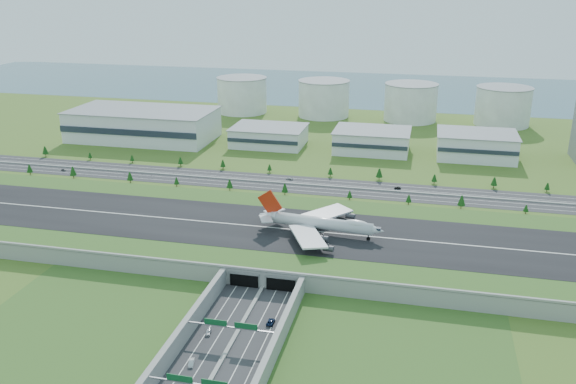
% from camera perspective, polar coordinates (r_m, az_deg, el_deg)
% --- Properties ---
extents(ground, '(1200.00, 1200.00, 0.00)m').
position_cam_1_polar(ground, '(320.57, -0.03, -4.83)').
color(ground, '#3E5A1C').
rests_on(ground, ground).
extents(airfield_deck, '(520.00, 100.00, 9.20)m').
position_cam_1_polar(airfield_deck, '(318.82, -0.03, -4.17)').
color(airfield_deck, gray).
rests_on(airfield_deck, ground).
extents(underpass_road, '(38.80, 120.40, 8.00)m').
position_cam_1_polar(underpass_road, '(234.91, -5.68, -13.82)').
color(underpass_road, '#28282B').
rests_on(underpass_road, ground).
extents(sign_gantry_near, '(38.70, 0.70, 9.80)m').
position_cam_1_polar(sign_gantry_near, '(236.49, -5.37, -12.55)').
color(sign_gantry_near, gray).
rests_on(sign_gantry_near, ground).
extents(north_expressway, '(560.00, 36.00, 0.12)m').
position_cam_1_polar(north_expressway, '(407.23, 2.99, 0.55)').
color(north_expressway, '#28282B').
rests_on(north_expressway, ground).
extents(tree_row, '(506.53, 48.69, 8.43)m').
position_cam_1_polar(tree_row, '(404.36, 2.24, 1.11)').
color(tree_row, '#3D2819').
rests_on(tree_row, ground).
extents(hangar_west, '(120.00, 60.00, 25.00)m').
position_cam_1_polar(hangar_west, '(538.95, -13.39, 6.15)').
color(hangar_west, silver).
rests_on(hangar_west, ground).
extents(hangar_mid_a, '(58.00, 42.00, 15.00)m').
position_cam_1_polar(hangar_mid_a, '(506.54, -1.79, 5.25)').
color(hangar_mid_a, silver).
rests_on(hangar_mid_a, ground).
extents(hangar_mid_b, '(58.00, 42.00, 17.00)m').
position_cam_1_polar(hangar_mid_b, '(492.07, 7.86, 4.77)').
color(hangar_mid_b, silver).
rests_on(hangar_mid_b, ground).
extents(hangar_mid_c, '(58.00, 42.00, 19.00)m').
position_cam_1_polar(hangar_mid_c, '(491.65, 17.20, 4.18)').
color(hangar_mid_c, silver).
rests_on(hangar_mid_c, ground).
extents(fuel_tank_a, '(50.00, 50.00, 35.00)m').
position_cam_1_polar(fuel_tank_a, '(633.40, -4.32, 9.02)').
color(fuel_tank_a, silver).
rests_on(fuel_tank_a, ground).
extents(fuel_tank_b, '(50.00, 50.00, 35.00)m').
position_cam_1_polar(fuel_tank_b, '(613.84, 3.37, 8.71)').
color(fuel_tank_b, silver).
rests_on(fuel_tank_b, ground).
extents(fuel_tank_c, '(50.00, 50.00, 35.00)m').
position_cam_1_polar(fuel_tank_c, '(605.68, 11.40, 8.22)').
color(fuel_tank_c, silver).
rests_on(fuel_tank_c, ground).
extents(fuel_tank_d, '(50.00, 50.00, 35.00)m').
position_cam_1_polar(fuel_tank_d, '(609.38, 19.46, 7.56)').
color(fuel_tank_d, silver).
rests_on(fuel_tank_d, ground).
extents(bay_water, '(1200.00, 260.00, 0.06)m').
position_cam_1_polar(bay_water, '(778.65, 8.09, 9.55)').
color(bay_water, '#395F6E').
rests_on(bay_water, ground).
extents(boeing_747, '(66.91, 62.95, 20.71)m').
position_cam_1_polar(boeing_747, '(310.58, 3.01, -2.90)').
color(boeing_747, silver).
rests_on(boeing_747, airfield_deck).
extents(car_0, '(2.68, 5.11, 1.66)m').
position_cam_1_polar(car_0, '(246.40, -7.47, -12.85)').
color(car_0, silver).
rests_on(car_0, ground).
extents(car_1, '(2.90, 5.37, 1.68)m').
position_cam_1_polar(car_1, '(230.35, -9.03, -15.48)').
color(car_1, silver).
rests_on(car_1, ground).
extents(car_2, '(2.74, 5.84, 1.61)m').
position_cam_1_polar(car_2, '(250.81, -1.63, -12.04)').
color(car_2, '#0B1937').
rests_on(car_2, ground).
extents(car_4, '(4.19, 2.85, 1.32)m').
position_cam_1_polar(car_4, '(467.57, -20.27, 1.95)').
color(car_4, '#545358').
rests_on(car_4, ground).
extents(car_5, '(4.57, 2.02, 1.46)m').
position_cam_1_polar(car_5, '(407.20, 10.21, 0.38)').
color(car_5, black).
rests_on(car_5, ground).
extents(car_7, '(5.12, 3.26, 1.38)m').
position_cam_1_polar(car_7, '(419.66, 0.13, 1.27)').
color(car_7, silver).
rests_on(car_7, ground).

